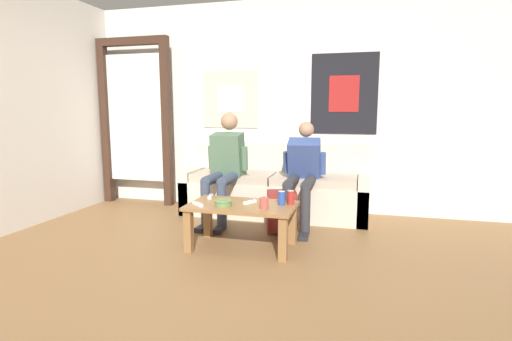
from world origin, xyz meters
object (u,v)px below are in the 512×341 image
person_seated_adult (225,163)px  drink_can_blue (282,198)px  couch (275,191)px  game_controller_near_left (211,196)px  drink_can_red (291,197)px  game_controller_near_right (198,204)px  backpack (282,213)px  person_seated_teen (302,170)px  game_controller_far_center (250,202)px  ceramic_bowl (223,203)px  coffee_table (242,213)px  pillar_candle (264,203)px

person_seated_adult → drink_can_blue: (0.80, -0.77, -0.18)m
couch → game_controller_near_left: bearing=-111.0°
drink_can_red → game_controller_near_right: drink_can_red is taller
backpack → drink_can_red: (0.17, -0.44, 0.26)m
couch → game_controller_near_left: 1.12m
person_seated_teen → game_controller_far_center: (-0.35, -0.80, -0.19)m
game_controller_far_center → couch: bearing=91.4°
ceramic_bowl → game_controller_far_center: (0.19, 0.17, -0.02)m
person_seated_teen → game_controller_far_center: person_seated_teen is taller
backpack → coffee_table: bearing=-114.4°
pillar_candle → ceramic_bowl: bearing=-176.8°
ceramic_bowl → pillar_candle: (0.36, 0.02, 0.01)m
coffee_table → game_controller_near_right: bearing=-156.9°
game_controller_near_left → game_controller_far_center: same height
couch → game_controller_near_right: size_ratio=16.24×
couch → pillar_candle: size_ratio=20.45×
drink_can_blue → game_controller_near_right: bearing=-162.9°
couch → pillar_candle: (0.20, -1.32, 0.16)m
person_seated_teen → game_controller_near_left: size_ratio=7.49×
game_controller_near_right → pillar_candle: bearing=5.4°
couch → game_controller_near_right: 1.43m
game_controller_far_center → game_controller_near_left: bearing=163.5°
person_seated_teen → ceramic_bowl: person_seated_teen is taller
couch → person_seated_teen: 0.61m
coffee_table → person_seated_teen: 0.99m
game_controller_near_right → game_controller_far_center: bearing=25.6°
drink_can_blue → person_seated_adult: bearing=136.3°
person_seated_adult → game_controller_near_right: person_seated_adult is taller
coffee_table → pillar_candle: 0.28m
person_seated_adult → drink_can_blue: size_ratio=9.71×
couch → drink_can_blue: bearing=-74.7°
ceramic_bowl → person_seated_teen: bearing=60.7°
person_seated_teen → coffee_table: bearing=-115.7°
pillar_candle → drink_can_red: (0.19, 0.21, 0.02)m
game_controller_near_left → game_controller_near_right: 0.33m
couch → drink_can_blue: (0.32, -1.15, 0.18)m
backpack → game_controller_far_center: bearing=-110.7°
game_controller_near_left → game_controller_far_center: bearing=-16.5°
coffee_table → person_seated_teen: bearing=64.3°
person_seated_adult → game_controller_near_left: size_ratio=8.14×
couch → drink_can_blue: size_ratio=17.39×
coffee_table → game_controller_near_left: game_controller_near_left is taller
game_controller_far_center → drink_can_blue: bearing=3.1°
game_controller_far_center → person_seated_adult: bearing=123.4°
person_seated_adult → ceramic_bowl: bearing=-71.3°
game_controller_far_center → pillar_candle: bearing=-41.3°
coffee_table → game_controller_near_left: 0.42m
couch → person_seated_teen: bearing=-43.8°
pillar_candle → game_controller_far_center: size_ratio=0.74×
game_controller_near_right → game_controller_near_left: bearing=91.4°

